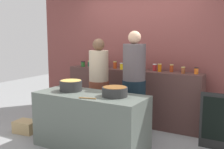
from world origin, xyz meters
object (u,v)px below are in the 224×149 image
Objects in this scene: preserve_jar_2 at (99,64)px; preserve_jar_12 at (196,71)px; wooden_spoon at (87,98)px; cook_in_cap at (134,90)px; preserve_jar_0 at (83,64)px; bread_crate at (26,127)px; preserve_jar_6 at (133,67)px; preserve_jar_8 at (155,67)px; cooking_pot_left at (71,86)px; preserve_jar_9 at (160,68)px; cooking_pot_center at (115,92)px; preserve_jar_3 at (106,65)px; cook_with_tongs at (99,89)px; chalkboard_sign at (219,122)px; preserve_jar_7 at (143,67)px; preserve_jar_5 at (122,66)px; preserve_jar_4 at (115,65)px; preserve_jar_10 at (172,68)px; preserve_jar_1 at (90,64)px; preserve_jar_11 at (183,70)px.

preserve_jar_2 is 1.17× the size of preserve_jar_12.
wooden_spoon is 0.14× the size of cook_in_cap.
preserve_jar_0 is 1.71m from bread_crate.
preserve_jar_8 reaches higher than preserve_jar_6.
bread_crate is (-0.98, -0.06, -0.82)m from cooking_pot_left.
preserve_jar_12 is (0.64, 0.03, -0.02)m from preserve_jar_9.
preserve_jar_9 is 1.38m from cooking_pot_center.
preserve_jar_6 is 0.43m from preserve_jar_8.
preserve_jar_3 is 1.12× the size of preserve_jar_6.
bread_crate is (-1.51, 0.25, -0.75)m from wooden_spoon.
preserve_jar_9 is at bearing 32.72° from cook_with_tongs.
preserve_jar_3 reaches higher than chalkboard_sign.
cook_with_tongs is 1.91× the size of chalkboard_sign.
preserve_jar_2 is 1.34m from preserve_jar_9.
wooden_spoon is at bearing -104.37° from preserve_jar_9.
preserve_jar_6 is 0.87× the size of preserve_jar_7.
cook_in_cap reaches higher than preserve_jar_2.
preserve_jar_3 is at bearing 62.25° from bread_crate.
preserve_jar_5 reaches higher than preserve_jar_12.
preserve_jar_4 is 0.09× the size of cook_with_tongs.
cook_in_cap is at bearing -96.51° from preserve_jar_8.
preserve_jar_9 is at bearing -3.05° from preserve_jar_2.
preserve_jar_12 is (1.00, -0.02, -0.01)m from preserve_jar_7.
preserve_jar_2 is 0.15× the size of chalkboard_sign.
cooking_pot_left is at bearing -99.14° from preserve_jar_5.
preserve_jar_7 is (0.98, -0.02, -0.00)m from preserve_jar_2.
preserve_jar_9 is at bearing 72.34° from cook_in_cap.
preserve_jar_4 is 1.12× the size of preserve_jar_8.
cooking_pot_center is at bearing 0.65° from cooking_pot_left.
preserve_jar_12 is 3.12m from bread_crate.
preserve_jar_9 is (1.67, 0.05, 0.02)m from preserve_jar_0.
preserve_jar_6 is 1.71m from wooden_spoon.
preserve_jar_3 is 1.22m from cook_in_cap.
preserve_jar_8 is 1.44m from cooking_pot_center.
preserve_jar_7 is (0.81, 0.00, 0.00)m from preserve_jar_3.
preserve_jar_12 is (0.45, -0.04, -0.01)m from preserve_jar_10.
preserve_jar_9 reaches higher than preserve_jar_12.
preserve_jar_8 is 0.15× the size of chalkboard_sign.
preserve_jar_0 is 1.55m from preserve_jar_8.
preserve_jar_10 is 0.38× the size of cooking_pot_left.
preserve_jar_1 is at bearing -179.59° from preserve_jar_7.
cooking_pot_center is 0.95× the size of bread_crate.
preserve_jar_5 reaches higher than bread_crate.
cooking_pot_center is at bearing -45.04° from cook_with_tongs.
cook_in_cap is (1.35, -0.68, -0.30)m from preserve_jar_1.
preserve_jar_3 is 0.24m from preserve_jar_4.
preserve_jar_5 is 0.36× the size of cooking_pot_left.
preserve_jar_11 is at bearing -2.22° from preserve_jar_6.
cooking_pot_center is at bearing -82.66° from preserve_jar_7.
cooking_pot_left is at bearing -113.19° from preserve_jar_7.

